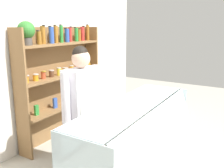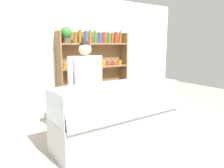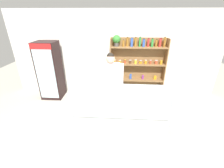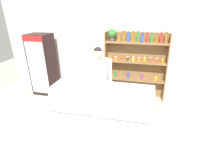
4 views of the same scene
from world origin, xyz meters
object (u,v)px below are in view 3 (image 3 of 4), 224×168
shelving_unit (136,63)px  deli_display_case (120,115)px  drinks_fridge (50,71)px  shop_clerk (111,79)px

shelving_unit → deli_display_case: 1.93m
drinks_fridge → deli_display_case: 2.68m
deli_display_case → shop_clerk: (-0.26, 0.59, 0.70)m
shelving_unit → shop_clerk: 1.31m
drinks_fridge → shelving_unit: bearing=6.9°
shelving_unit → shop_clerk: bearing=-124.2°
shelving_unit → deli_display_case: size_ratio=0.92×
drinks_fridge → shelving_unit: shelving_unit is taller
drinks_fridge → shop_clerk: bearing=-20.8°
drinks_fridge → deli_display_case: size_ratio=0.85×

